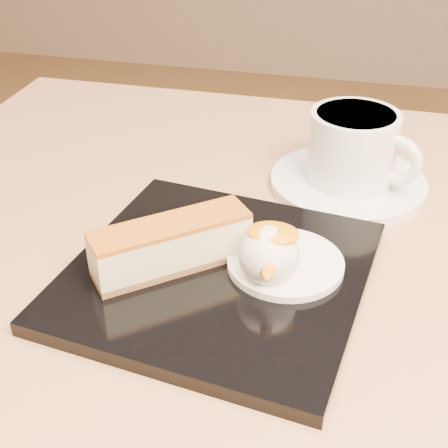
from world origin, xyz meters
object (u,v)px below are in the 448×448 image
(saucer, at_px, (348,183))
(coffee_cup, at_px, (354,146))
(table, at_px, (264,438))
(ice_cream_scoop, at_px, (269,255))
(cheesecake, at_px, (171,245))
(dessert_plate, at_px, (218,274))

(saucer, relative_size, coffee_cup, 1.40)
(table, relative_size, ice_cream_scoop, 17.50)
(table, relative_size, coffee_cup, 7.48)
(saucer, height_order, coffee_cup, coffee_cup)
(coffee_cup, bearing_deg, table, -78.80)
(table, relative_size, cheesecake, 6.99)
(cheesecake, xyz_separation_m, coffee_cup, (0.12, 0.18, 0.01))
(ice_cream_scoop, xyz_separation_m, saucer, (0.05, 0.18, -0.03))
(table, height_order, cheesecake, cheesecake)
(cheesecake, height_order, coffee_cup, coffee_cup)
(cheesecake, xyz_separation_m, ice_cream_scoop, (0.07, 0.00, 0.00))
(dessert_plate, distance_m, cheesecake, 0.04)
(table, xyz_separation_m, dessert_plate, (-0.05, 0.02, 0.16))
(cheesecake, distance_m, saucer, 0.22)
(ice_cream_scoop, relative_size, coffee_cup, 0.43)
(table, distance_m, saucer, 0.25)
(dessert_plate, relative_size, coffee_cup, 2.06)
(table, bearing_deg, cheesecake, 172.36)
(cheesecake, relative_size, coffee_cup, 1.07)
(ice_cream_scoop, height_order, coffee_cup, coffee_cup)
(coffee_cup, bearing_deg, saucer, 180.00)
(ice_cream_scoop, relative_size, saucer, 0.30)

